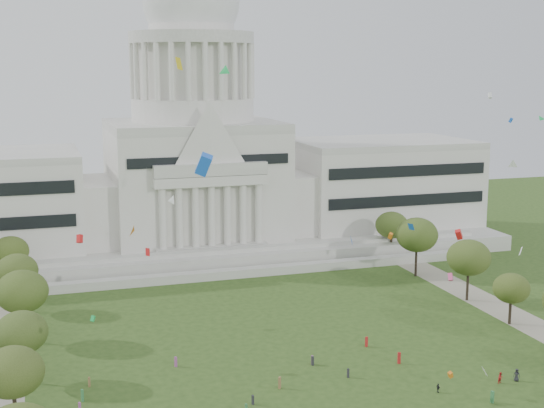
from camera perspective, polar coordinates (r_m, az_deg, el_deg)
capitol at (r=203.17m, az=-5.87°, el=2.82°), size 160.00×64.50×91.30m
path_right at (r=152.24m, az=19.53°, el=-8.90°), size 8.00×160.00×0.04m
row_tree_l_2 at (r=108.71m, az=-18.95°, el=-11.89°), size 8.42×8.42×11.97m
row_tree_l_3 at (r=124.36m, az=-18.35°, el=-9.17°), size 8.12×8.12×11.55m
row_tree_r_3 at (r=151.51m, az=17.58°, el=-6.08°), size 7.01×7.01×9.98m
row_tree_l_4 at (r=141.66m, az=-18.32°, el=-6.28°), size 9.29×9.29×13.21m
row_tree_r_4 at (r=163.58m, az=14.60°, el=-3.92°), size 9.19×9.19×13.06m
row_tree_l_5 at (r=159.87m, az=-18.66°, el=-4.79°), size 8.33×8.33×11.85m
row_tree_r_5 at (r=179.69m, az=10.86°, el=-2.30°), size 9.82×9.82×13.96m
row_tree_l_6 at (r=177.55m, az=-19.11°, el=-3.39°), size 8.19×8.19×11.64m
row_tree_r_6 at (r=196.63m, az=9.00°, el=-1.58°), size 8.42×8.42×11.97m
person_0 at (r=127.27m, az=17.94°, el=-12.15°), size 1.18×1.03×2.03m
person_2 at (r=125.77m, az=16.83°, el=-12.41°), size 1.00×0.77×1.83m
person_10 at (r=120.27m, az=12.40°, el=-13.38°), size 0.61×0.92×1.44m
distant_crowd at (r=111.95m, az=-1.79°, el=-14.91°), size 62.03×39.52×1.93m
kite_swarm at (r=101.15m, az=7.26°, el=-1.06°), size 89.32×101.94×62.38m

